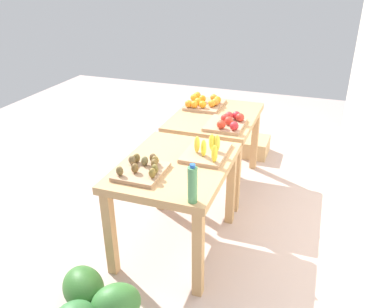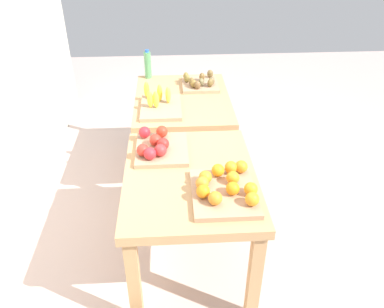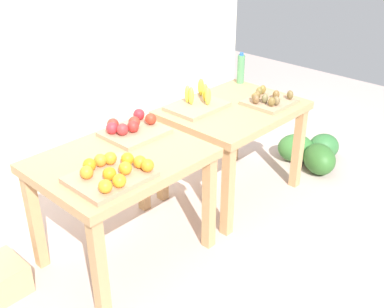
% 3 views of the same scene
% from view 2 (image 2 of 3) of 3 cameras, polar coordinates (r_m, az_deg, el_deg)
% --- Properties ---
extents(ground_plane, '(8.00, 8.00, 0.00)m').
position_cam_2_polar(ground_plane, '(3.28, -0.83, -8.26)').
color(ground_plane, '#B8A19B').
extents(display_table_left, '(1.04, 0.80, 0.77)m').
position_cam_2_polar(display_table_left, '(2.43, -0.29, -5.14)').
color(display_table_left, tan).
rests_on(display_table_left, ground_plane).
extents(display_table_right, '(1.04, 0.80, 0.77)m').
position_cam_2_polar(display_table_right, '(3.38, -1.40, 6.54)').
color(display_table_right, tan).
rests_on(display_table_right, ground_plane).
extents(orange_bin, '(0.45, 0.37, 0.11)m').
position_cam_2_polar(orange_bin, '(2.19, 4.84, -4.91)').
color(orange_bin, tan).
rests_on(orange_bin, display_table_left).
extents(apple_bin, '(0.40, 0.34, 0.11)m').
position_cam_2_polar(apple_bin, '(2.56, -4.96, 1.13)').
color(apple_bin, tan).
rests_on(apple_bin, display_table_left).
extents(banana_crate, '(0.44, 0.32, 0.17)m').
position_cam_2_polar(banana_crate, '(3.13, -4.75, 7.26)').
color(banana_crate, tan).
rests_on(banana_crate, display_table_right).
extents(kiwi_bin, '(0.36, 0.32, 0.10)m').
position_cam_2_polar(kiwi_bin, '(3.54, 1.13, 10.37)').
color(kiwi_bin, tan).
rests_on(kiwi_bin, display_table_right).
extents(water_bottle, '(0.06, 0.06, 0.27)m').
position_cam_2_polar(water_bottle, '(3.72, -6.50, 12.86)').
color(water_bottle, '#4C8C59').
rests_on(water_bottle, display_table_right).
extents(watermelon_pile, '(0.66, 0.71, 0.27)m').
position_cam_2_polar(watermelon_pile, '(4.42, 1.50, 5.53)').
color(watermelon_pile, '#316B35').
rests_on(watermelon_pile, ground_plane).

